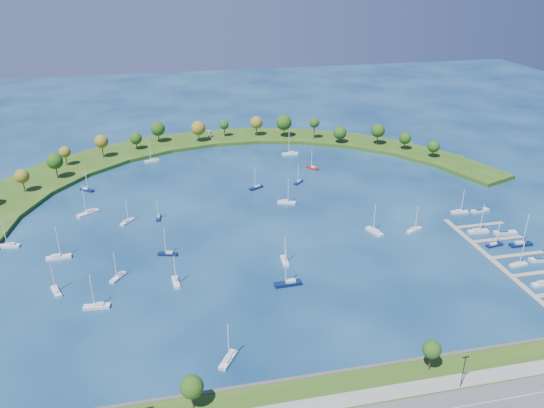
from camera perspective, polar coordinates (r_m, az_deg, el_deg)
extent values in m
plane|color=#082548|center=(240.22, -0.91, -1.46)|extent=(700.00, 700.00, 0.00)
cube|color=#474442|center=(156.97, 6.96, -17.40)|extent=(420.00, 1.20, 1.80)
cube|color=gray|center=(149.34, 8.35, -19.77)|extent=(420.00, 5.00, 0.12)
cylinder|color=#382314|center=(145.57, -8.37, -19.80)|extent=(0.56, 0.56, 5.25)
sphere|color=#1C4912|center=(142.94, -8.47, -18.70)|extent=(6.00, 6.00, 6.00)
cylinder|color=#382314|center=(160.35, 16.38, -15.68)|extent=(0.56, 0.56, 5.60)
sphere|color=#1C4912|center=(157.96, 16.55, -14.61)|extent=(5.20, 5.20, 5.20)
cylinder|color=black|center=(156.09, 19.57, -16.43)|extent=(0.24, 0.24, 10.00)
cube|color=#284A13|center=(301.61, -23.31, 2.23)|extent=(54.07, 56.09, 2.00)
cube|color=#284A13|center=(319.20, -19.03, 4.10)|extent=(55.20, 54.07, 2.00)
cube|color=#284A13|center=(333.09, -14.39, 5.52)|extent=(53.65, 48.47, 2.00)
cube|color=#284A13|center=(342.96, -9.52, 6.51)|extent=(49.62, 39.75, 2.00)
cube|color=#284A13|center=(348.61, -4.50, 7.07)|extent=(44.32, 29.96, 2.00)
cube|color=#284A13|center=(349.91, 0.59, 7.21)|extent=(49.49, 38.05, 2.00)
cube|color=#284A13|center=(346.83, 5.66, 6.93)|extent=(51.13, 44.12, 2.00)
cube|color=#284A13|center=(339.45, 10.64, 6.23)|extent=(49.19, 47.96, 2.00)
cube|color=#284A13|center=(327.91, 15.44, 5.10)|extent=(43.90, 49.49, 2.00)
cube|color=#284A13|center=(312.47, 19.95, 3.53)|extent=(35.67, 48.74, 2.00)
cylinder|color=#382314|center=(286.53, -24.79, 1.79)|extent=(0.56, 0.56, 6.89)
sphere|color=brown|center=(284.89, -24.96, 2.68)|extent=(6.82, 6.82, 6.82)
cylinder|color=#382314|center=(297.86, -21.84, 3.23)|extent=(0.56, 0.56, 7.77)
sphere|color=#1C4912|center=(296.06, -22.01, 4.22)|extent=(8.15, 8.15, 8.15)
cylinder|color=#382314|center=(315.17, -20.96, 4.39)|extent=(0.56, 0.56, 6.60)
sphere|color=brown|center=(313.76, -21.08, 5.16)|extent=(6.20, 6.20, 6.20)
cylinder|color=#382314|center=(321.12, -17.49, 5.40)|extent=(0.56, 0.56, 8.19)
sphere|color=brown|center=(319.43, -17.62, 6.35)|extent=(7.60, 7.60, 7.60)
cylinder|color=#382314|center=(330.44, -14.14, 6.07)|extent=(0.56, 0.56, 5.37)
sphere|color=#1C4912|center=(329.21, -14.22, 6.75)|extent=(7.07, 7.07, 7.07)
cylinder|color=#382314|center=(340.50, -11.92, 6.96)|extent=(0.56, 0.56, 6.83)
sphere|color=#1C4912|center=(339.03, -11.99, 7.79)|extent=(8.64, 8.64, 8.64)
cylinder|color=#382314|center=(337.61, -7.76, 7.12)|extent=(0.56, 0.56, 6.88)
sphere|color=brown|center=(336.11, -7.81, 7.97)|extent=(8.78, 8.78, 8.78)
cylinder|color=#382314|center=(345.77, -5.06, 7.64)|extent=(0.56, 0.56, 6.56)
sphere|color=#1C4912|center=(344.51, -5.09, 8.35)|extent=(5.78, 5.78, 5.78)
cylinder|color=#382314|center=(346.19, -1.65, 7.80)|extent=(0.56, 0.56, 7.11)
sphere|color=brown|center=(344.75, -1.66, 8.62)|extent=(7.88, 7.88, 7.88)
cylinder|color=#382314|center=(343.69, 1.26, 7.71)|extent=(0.56, 0.56, 7.47)
sphere|color=#1C4912|center=(342.08, 1.27, 8.62)|extent=(9.78, 9.78, 9.78)
cylinder|color=#382314|center=(340.71, 4.48, 7.63)|extent=(0.56, 0.56, 9.08)
sphere|color=#1C4912|center=(339.07, 4.51, 8.56)|extent=(6.18, 6.18, 6.18)
cylinder|color=#382314|center=(334.92, 7.17, 6.83)|extent=(0.56, 0.56, 4.82)
sphere|color=#1C4912|center=(333.73, 7.21, 7.49)|extent=(8.14, 8.14, 8.14)
cylinder|color=#382314|center=(334.76, 11.09, 6.77)|extent=(0.56, 0.56, 7.24)
sphere|color=#1C4912|center=(333.23, 11.16, 7.63)|extent=(8.21, 8.21, 8.21)
cylinder|color=#382314|center=(329.47, 13.83, 6.07)|extent=(0.56, 0.56, 5.65)
sphere|color=#1C4912|center=(328.20, 13.91, 6.77)|extent=(7.00, 7.00, 7.00)
cylinder|color=#382314|center=(320.51, 16.65, 5.19)|extent=(0.56, 0.56, 5.15)
sphere|color=#1C4912|center=(319.30, 16.74, 5.85)|extent=(6.82, 6.82, 6.82)
cylinder|color=gray|center=(345.33, -6.62, 7.34)|extent=(2.20, 2.20, 4.13)
cylinder|color=gray|center=(344.68, -6.64, 7.69)|extent=(2.60, 2.60, 0.30)
cube|color=gray|center=(219.67, 23.03, -6.17)|extent=(2.20, 82.00, 0.40)
cube|color=gray|center=(222.21, 26.55, -6.52)|extent=(22.00, 2.00, 0.40)
cube|color=gray|center=(230.98, 24.62, -4.93)|extent=(22.00, 2.00, 0.40)
cylinder|color=#382314|center=(237.30, 26.76, -4.51)|extent=(0.36, 0.36, 1.60)
cube|color=gray|center=(240.16, 22.83, -3.46)|extent=(22.00, 2.00, 0.40)
cylinder|color=#382314|center=(246.24, 24.94, -3.10)|extent=(0.36, 0.36, 1.60)
cube|color=gray|center=(249.70, 21.19, -2.10)|extent=(22.00, 2.00, 0.40)
cylinder|color=#382314|center=(255.55, 23.25, -1.78)|extent=(0.36, 0.36, 1.60)
cube|color=silver|center=(223.68, -21.64, -5.29)|extent=(9.47, 3.38, 1.11)
cube|color=silver|center=(223.34, -21.91, -5.11)|extent=(3.39, 2.09, 0.78)
cylinder|color=silver|center=(220.48, -21.72, -3.73)|extent=(0.32, 0.32, 12.54)
cube|color=silver|center=(253.88, 1.56, 0.16)|extent=(8.78, 5.30, 1.02)
cube|color=silver|center=(253.63, 1.37, 0.35)|extent=(3.37, 2.63, 0.71)
cylinder|color=silver|center=(251.29, 1.73, 1.44)|extent=(0.32, 0.32, 11.47)
cube|color=#0A1642|center=(270.42, -1.70, 1.73)|extent=(7.93, 5.70, 0.94)
cube|color=silver|center=(270.57, -1.57, 1.93)|extent=(3.14, 2.67, 0.66)
cylinder|color=silver|center=(267.87, -1.82, 2.83)|extent=(0.32, 0.32, 10.58)
cube|color=silver|center=(243.83, -15.05, -1.83)|extent=(6.39, 7.08, 0.90)
cube|color=silver|center=(243.02, -15.19, -1.74)|extent=(2.80, 2.95, 0.63)
cylinder|color=silver|center=(241.91, -15.10, -0.61)|extent=(0.32, 0.32, 10.09)
cube|color=silver|center=(203.90, -15.98, -7.48)|extent=(6.08, 7.37, 0.90)
cube|color=silver|center=(204.00, -15.88, -7.20)|extent=(2.73, 3.01, 0.63)
cylinder|color=silver|center=(200.72, -16.27, -6.22)|extent=(0.32, 0.32, 10.17)
cube|color=silver|center=(205.99, 1.35, -6.06)|extent=(2.70, 8.01, 0.95)
cube|color=silver|center=(206.25, 1.31, -5.76)|extent=(1.72, 2.85, 0.66)
cylinder|color=silver|center=(202.56, 1.40, -4.74)|extent=(0.32, 0.32, 10.64)
cube|color=silver|center=(161.21, -4.66, -16.13)|extent=(6.58, 8.31, 1.01)
cube|color=silver|center=(160.08, -4.81, -16.07)|extent=(2.99, 3.36, 0.71)
cylinder|color=silver|center=(157.73, -4.64, -14.28)|extent=(0.32, 0.32, 11.34)
cube|color=maroon|center=(297.31, 4.29, 3.83)|extent=(6.14, 6.91, 0.87)
cube|color=silver|center=(296.67, 4.41, 3.93)|extent=(2.70, 2.86, 0.61)
cylinder|color=silver|center=(295.78, 4.23, 4.82)|extent=(0.32, 0.32, 9.78)
cube|color=#0A1642|center=(277.42, 2.82, 2.30)|extent=(6.33, 6.27, 0.83)
cube|color=silver|center=(277.71, 2.90, 2.48)|extent=(2.69, 2.68, 0.58)
cylinder|color=silver|center=(275.08, 2.79, 3.25)|extent=(0.32, 0.32, 9.39)
cube|color=silver|center=(196.37, -10.14, -8.17)|extent=(2.85, 8.01, 0.94)
cube|color=silver|center=(196.60, -10.19, -7.85)|extent=(1.76, 2.87, 0.66)
cylinder|color=silver|center=(192.81, -10.24, -6.82)|extent=(0.32, 0.32, 10.61)
cube|color=#0A1642|center=(214.50, -10.99, -5.22)|extent=(7.88, 4.22, 0.91)
cube|color=silver|center=(213.93, -10.81, -5.05)|extent=(2.97, 2.19, 0.64)
cylinder|color=silver|center=(211.99, -11.27, -3.90)|extent=(0.32, 0.32, 10.24)
cube|color=silver|center=(190.22, -18.06, -10.29)|extent=(8.80, 3.21, 1.03)
cube|color=silver|center=(189.56, -17.84, -10.07)|extent=(3.16, 1.97, 0.72)
cylinder|color=silver|center=(186.95, -18.52, -8.69)|extent=(0.32, 0.32, 11.63)
cube|color=silver|center=(240.47, -26.07, -4.01)|extent=(8.60, 3.48, 1.00)
cube|color=silver|center=(239.79, -25.92, -3.83)|extent=(3.12, 2.03, 0.70)
cylinder|color=silver|center=(238.11, -26.49, -2.71)|extent=(0.32, 0.32, 11.28)
cube|color=#0A1642|center=(283.13, -18.99, 1.41)|extent=(7.34, 6.28, 0.91)
cube|color=silver|center=(283.34, -19.13, 1.58)|extent=(3.02, 2.79, 0.64)
cylinder|color=silver|center=(280.70, -19.05, 2.44)|extent=(0.32, 0.32, 10.26)
cube|color=silver|center=(202.81, -21.88, -8.60)|extent=(4.86, 7.92, 0.92)
cube|color=silver|center=(201.75, -21.86, -8.51)|extent=(2.40, 3.05, 0.64)
cylinder|color=silver|center=(200.47, -22.18, -7.16)|extent=(0.32, 0.32, 10.36)
cube|color=silver|center=(231.06, 10.79, -2.89)|extent=(5.38, 9.25, 1.07)
cube|color=silver|center=(230.08, 10.95, -2.78)|extent=(2.71, 3.54, 0.75)
cylinder|color=silver|center=(228.62, 10.79, -1.36)|extent=(0.32, 0.32, 12.06)
cube|color=silver|center=(318.25, 1.92, 5.32)|extent=(9.47, 2.79, 1.13)
cube|color=silver|center=(318.14, 2.09, 5.50)|extent=(3.33, 1.90, 0.79)
cylinder|color=silver|center=(315.86, 1.81, 6.50)|extent=(0.32, 0.32, 12.73)
cube|color=#0A1642|center=(244.39, -11.91, -1.45)|extent=(2.47, 6.61, 0.78)
cube|color=silver|center=(244.69, -11.91, -1.24)|extent=(1.49, 2.38, 0.54)
cylinder|color=silver|center=(241.92, -12.02, -0.49)|extent=(0.32, 0.32, 8.72)
cube|color=silver|center=(314.44, -12.60, 4.47)|extent=(8.48, 4.21, 0.98)
cube|color=silver|center=(314.34, -12.47, 4.64)|extent=(3.16, 2.25, 0.69)
cylinder|color=silver|center=(312.35, -12.82, 5.49)|extent=(0.32, 0.32, 11.03)
cube|color=silver|center=(236.42, 14.82, -2.67)|extent=(7.90, 5.29, 0.93)
cube|color=silver|center=(235.51, 14.73, -2.55)|extent=(3.09, 2.53, 0.65)
cylinder|color=silver|center=(234.41, 15.06, -1.39)|extent=(0.32, 0.32, 10.43)
cube|color=#0A1642|center=(192.48, 1.69, -8.44)|extent=(9.89, 3.09, 1.18)
cube|color=silver|center=(192.17, 1.98, -8.15)|extent=(3.50, 2.04, 0.82)
cylinder|color=silver|center=(188.46, 1.49, -6.63)|extent=(0.32, 0.32, 13.23)
cube|color=silver|center=(256.67, -18.90, -0.94)|extent=(9.77, 8.08, 1.20)
cube|color=silver|center=(256.68, -18.74, -0.67)|extent=(3.99, 3.63, 0.84)
cylinder|color=silver|center=(253.43, -19.28, 0.50)|extent=(0.32, 0.32, 13.49)
cube|color=silver|center=(214.92, 26.72, -7.58)|extent=(8.26, 2.78, 0.98)
cube|color=silver|center=(214.00, 26.60, -7.44)|extent=(2.94, 1.77, 0.68)
cube|color=silver|center=(223.89, 24.65, -5.86)|extent=(7.26, 2.66, 0.85)
cube|color=silver|center=(223.10, 24.54, -5.74)|extent=(2.61, 1.62, 0.60)
cylinder|color=silver|center=(221.86, 24.99, -4.67)|extent=(0.32, 0.32, 9.59)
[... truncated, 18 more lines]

